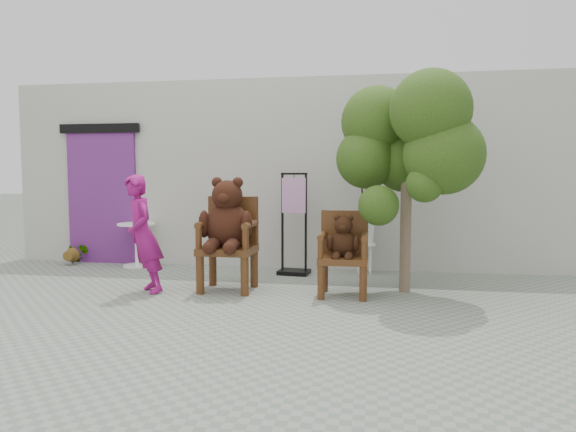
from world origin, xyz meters
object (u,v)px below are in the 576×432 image
Objects in this scene: person at (143,234)px; display_stand at (294,235)px; stool_bucket at (365,231)px; tree at (414,141)px; cafe_table at (137,239)px; chair_big at (228,226)px; chair_small at (343,246)px.

person is 2.26m from display_stand.
stool_bucket is at bearing 19.70° from display_stand.
tree is (3.31, 0.54, 1.15)m from person.
cafe_table is 0.26× the size of tree.
chair_big is at bearing -174.93° from tree.
tree is (1.64, -0.98, 1.31)m from display_stand.
display_stand is 0.56× the size of tree.
chair_small is 0.71× the size of stool_bucket.
stool_bucket is at bearing 80.92° from chair_small.
cafe_table is 0.47× the size of display_stand.
tree is at bearing -64.14° from stool_bucket.
tree reaches higher than chair_big.
chair_big is 2.25m from stool_bucket.
chair_big is at bearing 178.16° from chair_small.
display_stand reaches higher than cafe_table.
tree reaches higher than chair_small.
tree reaches higher than stool_bucket.
display_stand is (1.67, 1.52, -0.16)m from person.
person is 3.55m from tree.
chair_small is 1.55m from tree.
stool_bucket is 1.86m from tree.
person is 2.10× the size of cafe_table.
chair_small is 3.72m from cafe_table.
cafe_table is 2.62m from display_stand.
stool_bucket is at bearing 39.95° from chair_big.
person is 2.00m from cafe_table.
tree is (0.60, -1.23, 1.25)m from stool_bucket.
chair_big reaches higher than stool_bucket.
display_stand reaches higher than person.
chair_small is 1.50m from stool_bucket.
display_stand is 1.04× the size of stool_bucket.
tree reaches higher than cafe_table.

